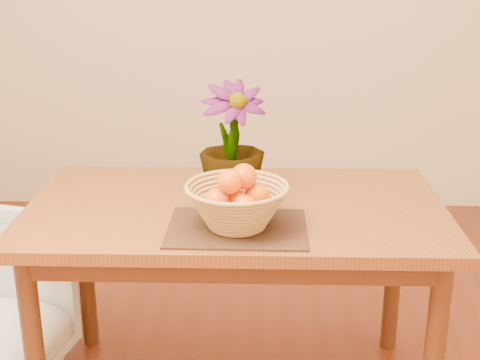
{
  "coord_description": "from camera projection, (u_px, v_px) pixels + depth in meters",
  "views": [
    {
      "loc": [
        0.07,
        -1.8,
        1.56
      ],
      "look_at": [
        0.02,
        0.17,
        0.88
      ],
      "focal_mm": 50.0,
      "sensor_mm": 36.0,
      "label": 1
    }
  ],
  "objects": [
    {
      "name": "table",
      "position": [
        236.0,
        228.0,
        2.28
      ],
      "size": [
        1.4,
        0.8,
        0.75
      ],
      "color": "brown",
      "rests_on": "floor"
    },
    {
      "name": "wicker_basket",
      "position": [
        237.0,
        208.0,
        2.03
      ],
      "size": [
        0.32,
        0.32,
        0.13
      ],
      "color": "#A87E46",
      "rests_on": "placemat"
    },
    {
      "name": "potted_plant",
      "position": [
        232.0,
        142.0,
        2.25
      ],
      "size": [
        0.27,
        0.27,
        0.4
      ],
      "primitive_type": "imported",
      "rotation": [
        0.0,
        0.0,
        0.27
      ],
      "color": "#1A4313",
      "rests_on": "table"
    },
    {
      "name": "placemat",
      "position": [
        237.0,
        228.0,
        2.05
      ],
      "size": [
        0.43,
        0.32,
        0.01
      ],
      "primitive_type": "cube",
      "rotation": [
        0.0,
        0.0,
        -0.01
      ],
      "color": "#361D13",
      "rests_on": "table"
    },
    {
      "name": "orange_pile",
      "position": [
        237.0,
        193.0,
        2.01
      ],
      "size": [
        0.2,
        0.19,
        0.14
      ],
      "rotation": [
        0.0,
        0.0,
        -0.22
      ],
      "color": "#F96104",
      "rests_on": "wicker_basket"
    }
  ]
}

